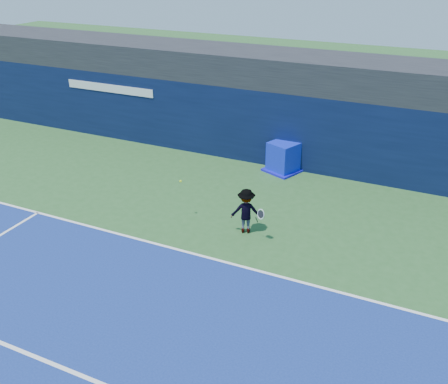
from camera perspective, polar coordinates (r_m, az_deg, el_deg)
The scene contains 8 objects.
ground at distance 12.91m, azimuth -13.45°, elevation -12.65°, with size 80.00×80.00×0.00m, color #2A5928.
baseline at distance 14.87m, azimuth -6.46°, elevation -6.25°, with size 24.00×0.10×0.01m, color white.
service_line at distance 11.83m, azimuth -19.56°, elevation -17.81°, with size 24.00×0.10×0.01m, color white.
stadium_band at distance 20.72m, azimuth 5.50°, elevation 13.97°, with size 36.00×3.00×1.20m, color black.
back_wall_assembly at distance 20.37m, azimuth 4.26°, elevation 7.67°, with size 36.00×1.03×3.00m.
equipment_cart at distance 19.65m, azimuth 6.80°, elevation 3.86°, with size 1.60×1.60×1.18m.
tennis_player at distance 15.20m, azimuth 2.54°, elevation -2.19°, with size 1.26×0.84×1.45m.
tennis_ball at distance 15.84m, azimuth -4.98°, elevation 1.24°, with size 0.08×0.08×0.08m.
Camera 1 is at (6.77, -7.60, 7.94)m, focal length 40.00 mm.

